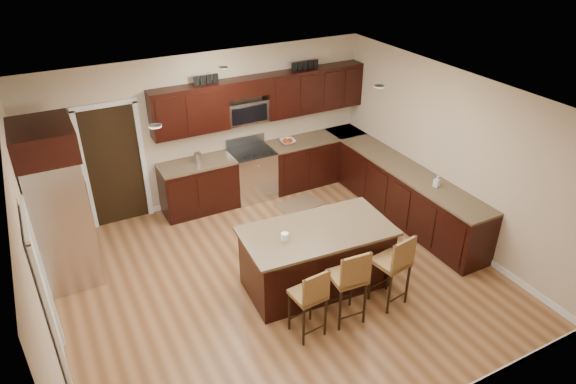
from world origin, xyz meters
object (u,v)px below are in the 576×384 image
island (316,259)px  refrigerator (58,204)px  stool_left (311,296)px  range (252,173)px  stool_right (395,263)px  stool_mid (350,278)px

island → refrigerator: refrigerator is taller
stool_left → island: bearing=50.4°
range → stool_right: bearing=-83.2°
range → refrigerator: size_ratio=0.47×
island → stool_right: size_ratio=1.93×
range → refrigerator: 3.50m
island → stool_mid: size_ratio=1.90×
stool_mid → refrigerator: 4.09m
stool_mid → refrigerator: refrigerator is taller
stool_right → stool_left: bearing=170.6°
stool_left → stool_right: stool_right is taller
range → stool_left: range is taller
island → refrigerator: 3.65m
range → stool_right: 3.64m
range → stool_left: bearing=-103.2°
stool_left → stool_right: size_ratio=0.93×
stool_mid → stool_right: bearing=4.6°
stool_left → stool_mid: size_ratio=0.91×
island → stool_right: bearing=-46.9°
stool_left → stool_mid: 0.57m
range → island: size_ratio=0.52×
refrigerator → stool_right: bearing=-36.0°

